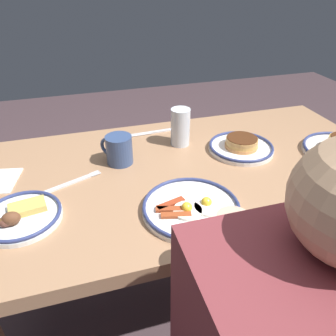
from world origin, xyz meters
TOP-DOWN VIEW (x-y plane):
  - ground_plane at (0.00, 0.00)m, footprint 6.00×6.00m
  - dining_table at (0.00, 0.00)m, footprint 1.47×0.76m
  - plate_near_main at (-0.23, -0.06)m, footprint 0.24×0.24m
  - plate_center_pancakes at (0.06, 0.22)m, footprint 0.27×0.27m
  - plate_far_companion at (0.51, 0.12)m, footprint 0.21×0.21m
  - coffee_mug at (0.21, -0.10)m, footprint 0.11×0.10m
  - drinking_glass at (-0.03, -0.17)m, footprint 0.07×0.07m
  - fork_near at (0.38, -0.02)m, footprint 0.19×0.09m
  - butter_knife at (0.04, -0.29)m, footprint 0.22×0.03m
  - tea_spoon at (-0.35, 0.19)m, footprint 0.18×0.08m

SIDE VIEW (x-z plane):
  - ground_plane at x=0.00m, z-range 0.00..0.00m
  - dining_table at x=0.00m, z-range 0.26..0.99m
  - butter_knife at x=0.04m, z-range 0.73..0.73m
  - fork_near at x=0.38m, z-range 0.73..0.73m
  - tea_spoon at x=-0.35m, z-range 0.72..0.73m
  - plate_center_pancakes at x=0.06m, z-range 0.72..0.76m
  - plate_far_companion at x=0.51m, z-range 0.71..0.76m
  - plate_near_main at x=-0.23m, z-range 0.72..0.77m
  - coffee_mug at x=0.21m, z-range 0.73..0.83m
  - drinking_glass at x=-0.03m, z-range 0.72..0.86m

